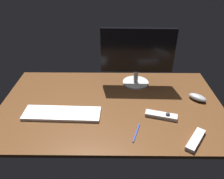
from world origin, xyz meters
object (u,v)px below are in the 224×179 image
object	(u,v)px
monitor	(137,54)
tv_remote	(196,140)
computer_mouse	(197,97)
media_remote	(162,115)
pen	(136,133)
keyboard	(62,114)

from	to	relation	value
monitor	tv_remote	size ratio (longest dim) A/B	2.79
computer_mouse	tv_remote	size ratio (longest dim) A/B	0.65
media_remote	pen	xyz separation A→B (cm)	(-15.84, -13.80, -0.83)
monitor	computer_mouse	xyz separation A→B (cm)	(38.48, -20.88, -21.17)
monitor	pen	bearing A→B (deg)	-92.86
monitor	keyboard	world-z (taller)	monitor
keyboard	tv_remote	distance (cm)	75.43
computer_mouse	pen	bearing A→B (deg)	-100.70
pen	monitor	bearing A→B (deg)	14.12
tv_remote	computer_mouse	bearing A→B (deg)	17.60
media_remote	tv_remote	size ratio (longest dim) A/B	1.07
keyboard	tv_remote	xyz separation A→B (cm)	(72.46, -20.95, 0.21)
tv_remote	media_remote	bearing A→B (deg)	71.44
monitor	media_remote	size ratio (longest dim) A/B	2.61
computer_mouse	keyboard	bearing A→B (deg)	-126.66
media_remote	pen	bearing A→B (deg)	-123.22
tv_remote	pen	size ratio (longest dim) A/B	1.22
keyboard	pen	bearing A→B (deg)	-17.68
keyboard	pen	world-z (taller)	keyboard
computer_mouse	media_remote	bearing A→B (deg)	-103.49
tv_remote	pen	distance (cm)	30.16
tv_remote	keyboard	bearing A→B (deg)	110.10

